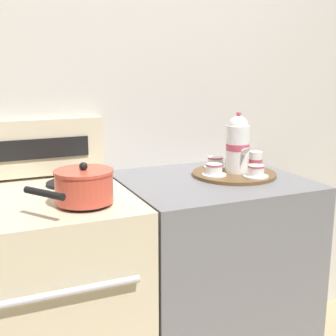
# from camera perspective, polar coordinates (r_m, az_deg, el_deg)

# --- Properties ---
(wall_back) EXTENTS (6.00, 0.05, 2.20)m
(wall_back) POSITION_cam_1_polar(r_m,az_deg,el_deg) (2.07, -8.41, 4.31)
(wall_back) COLOR beige
(wall_back) RESTS_ON ground
(stove) EXTENTS (0.75, 0.66, 0.94)m
(stove) POSITION_cam_1_polar(r_m,az_deg,el_deg) (1.89, -16.14, -17.40)
(stove) COLOR beige
(stove) RESTS_ON ground
(control_panel) EXTENTS (0.73, 0.05, 0.23)m
(control_panel) POSITION_cam_1_polar(r_m,az_deg,el_deg) (1.96, -18.40, 2.14)
(control_panel) COLOR beige
(control_panel) RESTS_ON stove
(side_counter) EXTENTS (0.73, 0.63, 0.93)m
(side_counter) POSITION_cam_1_polar(r_m,az_deg,el_deg) (2.09, 5.15, -13.80)
(side_counter) COLOR slate
(side_counter) RESTS_ON ground
(saucepan) EXTENTS (0.30, 0.27, 0.14)m
(saucepan) POSITION_cam_1_polar(r_m,az_deg,el_deg) (1.58, -10.26, -2.15)
(saucepan) COLOR #D14C38
(saucepan) RESTS_ON stove
(serving_tray) EXTENTS (0.35, 0.35, 0.01)m
(serving_tray) POSITION_cam_1_polar(r_m,az_deg,el_deg) (1.99, 8.05, -0.71)
(serving_tray) COLOR brown
(serving_tray) RESTS_ON side_counter
(teapot) EXTENTS (0.10, 0.16, 0.26)m
(teapot) POSITION_cam_1_polar(r_m,az_deg,el_deg) (1.97, 8.51, 2.92)
(teapot) COLOR white
(teapot) RESTS_ON serving_tray
(teacup_left) EXTENTS (0.10, 0.10, 0.05)m
(teacup_left) POSITION_cam_1_polar(r_m,az_deg,el_deg) (1.92, 10.67, -0.38)
(teacup_left) COLOR white
(teacup_left) RESTS_ON serving_tray
(teacup_right) EXTENTS (0.10, 0.10, 0.05)m
(teacup_right) POSITION_cam_1_polar(r_m,az_deg,el_deg) (1.92, 5.60, -0.19)
(teacup_right) COLOR white
(teacup_right) RESTS_ON serving_tray
(teacup_front) EXTENTS (0.10, 0.10, 0.05)m
(teacup_front) POSITION_cam_1_polar(r_m,az_deg,el_deg) (2.06, 5.80, 0.70)
(teacup_front) COLOR white
(teacup_front) RESTS_ON serving_tray
(creamer_jug) EXTENTS (0.06, 0.06, 0.08)m
(creamer_jug) POSITION_cam_1_polar(r_m,az_deg,el_deg) (2.05, 10.63, 0.91)
(creamer_jug) COLOR white
(creamer_jug) RESTS_ON serving_tray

